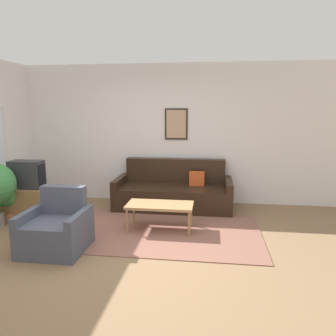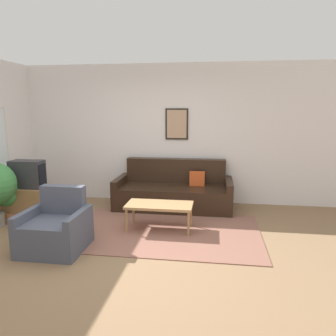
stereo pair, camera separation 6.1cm
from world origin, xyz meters
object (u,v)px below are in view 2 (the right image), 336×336
(tv, at_px, (28,174))
(armchair, at_px, (56,229))
(couch, at_px, (174,192))
(coffee_table, at_px, (159,206))

(tv, height_order, armchair, tv)
(couch, height_order, armchair, couch)
(armchair, bearing_deg, tv, 117.34)
(couch, distance_m, coffee_table, 1.20)
(tv, bearing_deg, armchair, -46.91)
(couch, height_order, coffee_table, couch)
(tv, xyz_separation_m, armchair, (1.03, -1.10, -0.50))
(couch, relative_size, coffee_table, 2.13)
(coffee_table, bearing_deg, couch, 86.46)
(tv, bearing_deg, coffee_table, -5.04)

